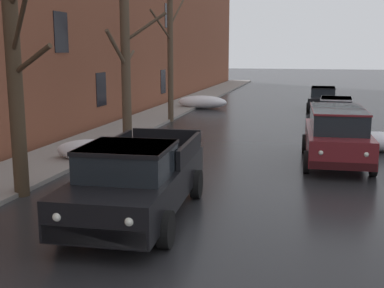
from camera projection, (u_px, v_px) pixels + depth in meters
The scene contains 11 objects.
left_sidewalk_slab at pixel (107, 136), 20.76m from camera, with size 2.55×80.00×0.12m, color gray.
snow_bank_near_corner_left at pixel (96, 152), 16.10m from camera, with size 2.80×1.18×0.77m.
snow_bank_along_left_kerb at pixel (377, 141), 18.02m from camera, with size 2.10×1.28×0.71m.
snow_bank_mid_block_left at pixel (202, 102), 31.15m from camera, with size 3.13×1.28×0.83m.
bare_tree_second_along_sidewalk at pixel (15, 52), 11.80m from camera, with size 1.82×1.99×6.80m.
bare_tree_mid_block at pixel (126, 67), 19.07m from camera, with size 2.31×2.97×6.08m.
bare_tree_far_down_block at pixel (171, 47), 24.84m from camera, with size 1.76×3.81×7.16m.
pickup_truck_black_approaching_near_lane at pixel (137, 179), 10.66m from camera, with size 2.43×5.50×1.76m.
suv_maroon_parked_kerbside_close at pixel (337, 134), 15.91m from camera, with size 2.22×4.89×1.82m.
sedan_silver_parked_kerbside_mid at pixel (336, 112), 23.38m from camera, with size 1.98×4.15×1.42m.
sedan_black_parked_far_down_block at pixel (323, 98), 30.15m from camera, with size 1.89×4.41×1.42m.
Camera 1 is at (2.02, -1.02, 3.64)m, focal length 45.91 mm.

